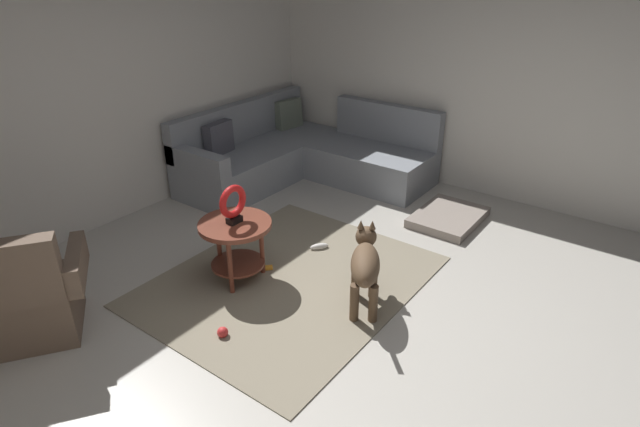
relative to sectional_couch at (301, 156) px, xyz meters
name	(u,v)px	position (x,y,z in m)	size (l,w,h in m)	color
ground_plane	(348,326)	(-1.99, -2.02, -0.34)	(6.00, 6.00, 0.10)	#B7B2A8
wall_back	(92,89)	(-1.99, 0.92, 1.06)	(6.00, 0.12, 2.70)	silver
wall_right	(507,75)	(0.95, -2.02, 1.06)	(0.12, 6.00, 2.70)	silver
area_rug	(290,280)	(-1.84, -1.32, -0.28)	(2.30, 1.90, 0.01)	gray
sectional_couch	(301,156)	(0.00, 0.00, 0.00)	(2.20, 2.25, 0.88)	gray
armchair	(28,298)	(-3.46, -0.29, 0.03)	(1.00, 0.95, 0.88)	brown
side_table	(236,236)	(-2.06, -0.95, 0.13)	(0.60, 0.60, 0.54)	brown
torus_sculpture	(233,203)	(-2.06, -0.95, 0.42)	(0.28, 0.08, 0.33)	black
dog_bed_mat	(448,217)	(-0.01, -1.94, -0.24)	(0.80, 0.60, 0.09)	gray
dog	(365,264)	(-1.75, -2.01, 0.09)	(0.75, 0.49, 0.63)	brown
dog_toy_ball	(223,332)	(-2.68, -1.39, -0.25)	(0.08, 0.08, 0.08)	red
dog_toy_rope	(264,268)	(-1.84, -1.04, -0.26)	(0.05, 0.05, 0.15)	orange
dog_toy_bone	(319,247)	(-1.26, -1.21, -0.26)	(0.18, 0.06, 0.06)	silver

